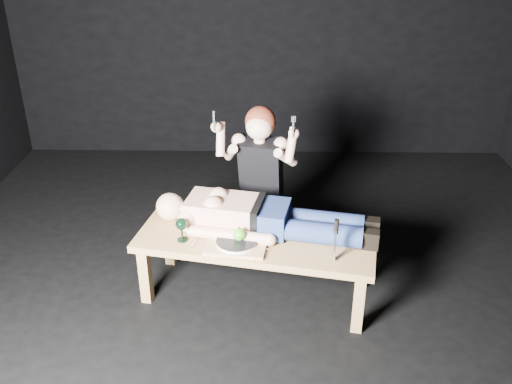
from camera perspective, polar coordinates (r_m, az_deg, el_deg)
ground at (r=3.88m, az=0.50°, el=-10.41°), size 5.00×5.00×0.00m
back_wall at (r=5.65m, az=0.85°, el=18.30°), size 5.00×0.00×5.00m
table at (r=3.77m, az=-0.01°, el=-7.46°), size 1.62×0.86×0.45m
lying_man at (r=3.66m, az=0.97°, el=-2.23°), size 1.47×0.70×0.24m
kneeling_woman at (r=4.10m, az=0.69°, el=1.57°), size 0.76×0.82×1.19m
serving_tray at (r=3.55m, az=-2.00°, el=-5.36°), size 0.41×0.32×0.02m
plate at (r=3.54m, az=-2.00°, el=-5.08°), size 0.28×0.28×0.02m
apple at (r=3.52m, az=-1.69°, el=-4.31°), size 0.08×0.08×0.08m
goblet at (r=3.60m, az=-7.52°, el=-3.80°), size 0.09×0.09×0.16m
fork_flat at (r=3.61m, az=-6.18°, el=-5.03°), size 0.06×0.16×0.01m
knife_flat at (r=3.48m, az=-0.16°, el=-6.23°), size 0.02×0.16×0.01m
spoon_flat at (r=3.55m, az=0.48°, el=-5.47°), size 0.13×0.12×0.01m
carving_knife at (r=3.38m, az=8.03°, el=-4.87°), size 0.04×0.05×0.28m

